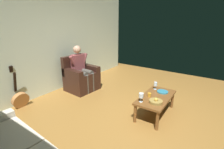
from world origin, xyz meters
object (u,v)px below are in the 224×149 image
Objects in this scene: person_seated at (81,67)px; wine_glass_far at (141,96)px; armchair at (81,78)px; fruit_bowl at (156,101)px; wine_glass_near at (155,84)px; candle_jar at (149,95)px; decorative_dish at (163,92)px; coffee_table at (156,99)px; guitar at (20,99)px.

person_seated is 2.07m from wine_glass_far.
armchair reaches higher than fruit_bowl.
person_seated reaches higher than wine_glass_near.
armchair reaches higher than candle_jar.
fruit_bowl is 1.07× the size of decorative_dish.
wine_glass_near is at bearing -173.97° from candle_jar.
fruit_bowl is (0.34, 2.26, -0.23)m from person_seated.
wine_glass_near is at bearing -157.84° from fruit_bowl.
person_seated reaches higher than armchair.
candle_jar is (-0.18, -0.20, 0.01)m from fruit_bowl.
armchair is 0.77× the size of person_seated.
wine_glass_near is at bearing -109.55° from decorative_dish.
armchair is 3.81× the size of fruit_bowl.
coffee_table is 1.14× the size of guitar.
person_seated is 2.19m from coffee_table.
candle_jar is (0.09, -0.11, 0.10)m from coffee_table.
wine_glass_near is 0.68× the size of fruit_bowl.
decorative_dish reaches higher than coffee_table.
wine_glass_near is (-0.28, 2.05, 0.18)m from armchair.
coffee_table is 0.30m from fruit_bowl.
coffee_table is 13.79× the size of candle_jar.
armchair is 12.06× the size of candle_jar.
fruit_bowl is at bearing 116.56° from wine_glass_far.
armchair is 1.58m from guitar.
decorative_dish is (-0.21, 2.21, -0.25)m from person_seated.
candle_jar is at bearing 172.05° from wine_glass_far.
decorative_dish is (-0.28, 0.04, 0.07)m from coffee_table.
armchair is at bearing -91.86° from coffee_table.
guitar is at bearing -60.70° from coffee_table.
person_seated reaches higher than fruit_bowl.
fruit_bowl reaches higher than decorative_dish.
guitar is (1.52, -0.42, -0.45)m from person_seated.
person_seated is 5.30× the size of decorative_dish.
armchair reaches higher than coffee_table.
wine_glass_near reaches higher than fruit_bowl.
armchair is at bearing -98.37° from fruit_bowl.
armchair is at bearing -94.28° from candle_jar.
decorative_dish is (-1.73, 2.63, 0.20)m from guitar.
wine_glass_far is 0.71× the size of fruit_bowl.
fruit_bowl is at bearing 85.56° from armchair.
guitar reaches higher than fruit_bowl.
wine_glass_far is 0.76× the size of decorative_dish.
armchair is 0.87× the size of coffee_table.
decorative_dish is (-0.55, -0.06, -0.02)m from fruit_bowl.
wine_glass_near reaches higher than coffee_table.
wine_glass_far is at bearing 81.08° from person_seated.
decorative_dish is at bearing 70.45° from wine_glass_near.
person_seated reaches higher than wine_glass_far.
coffee_table is (0.07, 2.17, -0.32)m from person_seated.
coffee_table is 0.17m from candle_jar.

